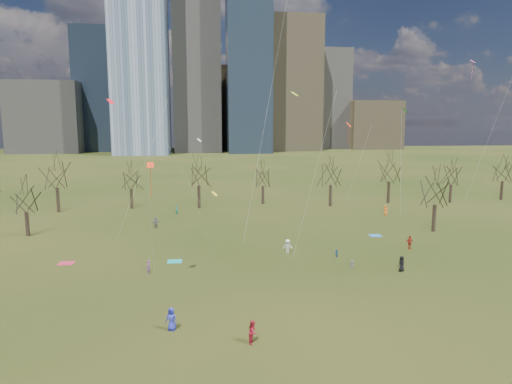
{
  "coord_description": "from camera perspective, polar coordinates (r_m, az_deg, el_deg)",
  "views": [
    {
      "loc": [
        -6.37,
        -41.52,
        15.15
      ],
      "look_at": [
        0.0,
        12.0,
        7.0
      ],
      "focal_mm": 32.0,
      "sensor_mm": 36.0,
      "label": 1
    }
  ],
  "objects": [
    {
      "name": "person_2",
      "position": [
        33.08,
        -0.38,
        -17.08
      ],
      "size": [
        0.88,
        0.98,
        1.64
      ],
      "primitive_type": "imported",
      "rotation": [
        0.0,
        0.0,
        1.17
      ],
      "color": "#B4192E",
      "rests_on": "ground"
    },
    {
      "name": "downtown_skyline",
      "position": [
        253.32,
        -6.05,
        13.96
      ],
      "size": [
        212.5,
        78.0,
        118.0
      ],
      "color": "slate",
      "rests_on": "ground"
    },
    {
      "name": "blanket_teal",
      "position": [
        51.78,
        -10.12,
        -8.53
      ],
      "size": [
        1.6,
        1.5,
        0.03
      ],
      "primitive_type": "cube",
      "color": "teal",
      "rests_on": "ground"
    },
    {
      "name": "person_0",
      "position": [
        35.39,
        -10.53,
        -15.35
      ],
      "size": [
        1.0,
        0.82,
        1.75
      ],
      "primitive_type": "imported",
      "rotation": [
        0.0,
        0.0,
        5.92
      ],
      "color": "#2830AF",
      "rests_on": "ground"
    },
    {
      "name": "person_12",
      "position": [
        78.8,
        15.89,
        -2.2
      ],
      "size": [
        0.69,
        0.91,
        1.67
      ],
      "primitive_type": "imported",
      "rotation": [
        0.0,
        0.0,
        1.77
      ],
      "color": "orange",
      "rests_on": "ground"
    },
    {
      "name": "person_11",
      "position": [
        67.89,
        -12.42,
        -3.75
      ],
      "size": [
        1.67,
        1.23,
        1.74
      ],
      "primitive_type": "imported",
      "rotation": [
        0.0,
        0.0,
        0.5
      ],
      "color": "slate",
      "rests_on": "ground"
    },
    {
      "name": "kites_airborne",
      "position": [
        56.91,
        3.43,
        7.49
      ],
      "size": [
        72.72,
        43.53,
        37.05
      ],
      "color": "#F53614",
      "rests_on": "ground"
    },
    {
      "name": "person_10",
      "position": [
        58.65,
        18.64,
        -5.99
      ],
      "size": [
        1.02,
        0.52,
        1.66
      ],
      "primitive_type": "imported",
      "rotation": [
        0.0,
        0.0,
        0.12
      ],
      "color": "#AA2618",
      "rests_on": "ground"
    },
    {
      "name": "person_8",
      "position": [
        53.16,
        10.0,
        -7.58
      ],
      "size": [
        0.38,
        0.47,
        0.92
      ],
      "primitive_type": "imported",
      "rotation": [
        0.0,
        0.0,
        4.78
      ],
      "color": "#244F9F",
      "rests_on": "ground"
    },
    {
      "name": "person_13",
      "position": [
        77.29,
        -9.87,
        -2.26
      ],
      "size": [
        0.63,
        0.66,
        1.51
      ],
      "primitive_type": "imported",
      "rotation": [
        0.0,
        0.0,
        2.27
      ],
      "color": "#1A7868",
      "rests_on": "ground"
    },
    {
      "name": "person_6",
      "position": [
        49.81,
        17.74,
        -8.55
      ],
      "size": [
        0.94,
        0.81,
        1.63
      ],
      "primitive_type": "imported",
      "rotation": [
        0.0,
        0.0,
        3.59
      ],
      "color": "black",
      "rests_on": "ground"
    },
    {
      "name": "blanket_crimson",
      "position": [
        54.46,
        -22.63,
        -8.22
      ],
      "size": [
        1.6,
        1.5,
        0.03
      ],
      "primitive_type": "cube",
      "color": "#C32743",
      "rests_on": "ground"
    },
    {
      "name": "blanket_navy",
      "position": [
        64.35,
        14.7,
        -5.29
      ],
      "size": [
        1.6,
        1.5,
        0.03
      ],
      "primitive_type": "cube",
      "color": "#276DB6",
      "rests_on": "ground"
    },
    {
      "name": "bare_tree_row",
      "position": [
        79.51,
        -2.21,
        2.07
      ],
      "size": [
        113.04,
        29.8,
        9.5
      ],
      "color": "black",
      "rests_on": "ground"
    },
    {
      "name": "person_7",
      "position": [
        48.0,
        -13.31,
        -9.12
      ],
      "size": [
        0.39,
        0.56,
        1.46
      ],
      "primitive_type": "imported",
      "rotation": [
        0.0,
        0.0,
        4.63
      ],
      "color": "#924E9C",
      "rests_on": "ground"
    },
    {
      "name": "ground",
      "position": [
        44.66,
        1.86,
        -11.24
      ],
      "size": [
        500.0,
        500.0,
        0.0
      ],
      "primitive_type": "plane",
      "color": "black",
      "rests_on": "ground"
    },
    {
      "name": "person_9",
      "position": [
        54.18,
        3.98,
        -6.76
      ],
      "size": [
        1.13,
        0.76,
        1.63
      ],
      "primitive_type": "imported",
      "rotation": [
        0.0,
        0.0,
        6.13
      ],
      "color": "white",
      "rests_on": "ground"
    },
    {
      "name": "person_3",
      "position": [
        49.19,
        11.9,
        -8.91
      ],
      "size": [
        0.6,
        0.75,
        1.02
      ],
      "primitive_type": "imported",
      "rotation": [
        0.0,
        0.0,
        1.96
      ],
      "color": "#5B5C60",
      "rests_on": "ground"
    }
  ]
}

